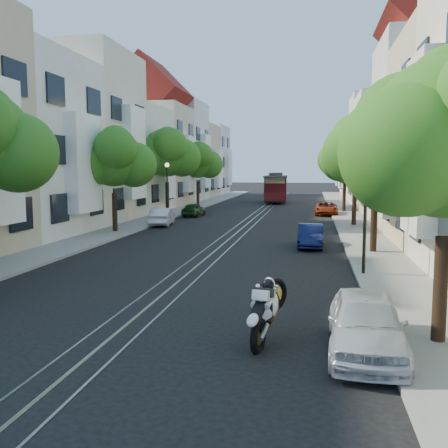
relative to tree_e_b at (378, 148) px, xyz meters
The scene contains 24 objects.
ground 20.91m from the tree_e_b, 110.89° to the left, with size 200.00×200.00×0.00m, color black.
sidewalk_east 19.59m from the tree_e_b, 90.03° to the left, with size 2.50×80.00×0.12m, color gray.
sidewalk_west 24.38m from the tree_e_b, 127.33° to the left, with size 2.50×80.00×0.12m, color gray.
rail_left 21.10m from the tree_e_b, 112.32° to the left, with size 0.06×80.00×0.02m, color gray.
rail_slot 20.90m from the tree_e_b, 110.89° to the left, with size 0.06×80.00×0.02m, color gray.
rail_right 20.72m from the tree_e_b, 109.43° to the left, with size 0.06×80.00×0.02m, color gray.
lane_line 20.91m from the tree_e_b, 110.89° to the left, with size 0.08×80.00×0.01m, color tan.
townhouses_east 19.50m from the tree_e_b, 76.32° to the left, with size 7.75×72.00×12.00m.
townhouses_west 26.92m from the tree_e_b, 135.29° to the left, with size 7.75×72.00×11.76m.
tree_e_b is the anchor object (origin of this frame).
tree_e_c 11.00m from the tree_e_b, 90.00° to the left, with size 4.84×3.99×6.52m.
tree_e_d 22.00m from the tree_e_b, 90.00° to the left, with size 5.01×4.16×6.85m.
tree_w_b 15.25m from the tree_e_b, 160.85° to the left, with size 4.72×3.87×6.27m.
tree_w_c 21.53m from the tree_e_b, 131.99° to the left, with size 5.13×4.28×7.09m.
tree_w_d 30.60m from the tree_e_b, 118.07° to the left, with size 4.84×3.99×6.52m.
lamp_east 5.41m from the tree_e_b, 100.93° to the right, with size 0.32×0.32×4.16m.
lamp_west 18.90m from the tree_e_b, 136.15° to the left, with size 0.32×0.32×4.16m.
sportbike_rider 13.55m from the tree_e_b, 106.86° to the right, with size 0.74×2.11×1.49m.
cable_car 34.85m from the tree_e_b, 101.55° to the left, with size 2.87×8.17×3.10m.
parked_car_e_near 13.47m from the tree_e_b, 97.44° to the right, with size 1.53×3.81×1.30m, color silver.
parked_car_e_mid 5.28m from the tree_e_b, 152.01° to the left, with size 1.19×3.42×1.13m, color #0D1441.
parked_car_e_far 19.68m from the tree_e_b, 94.95° to the left, with size 1.83×3.97×1.10m, color maroon.
parked_car_w_mid 16.43m from the tree_e_b, 144.00° to the left, with size 1.27×3.63×1.20m, color silver.
parked_car_w_far 20.61m from the tree_e_b, 127.40° to the left, with size 1.27×3.17×1.08m, color #153516.
Camera 1 is at (4.46, -14.13, 3.82)m, focal length 40.00 mm.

